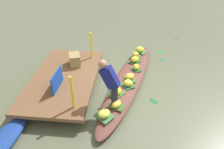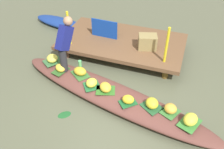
# 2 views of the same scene
# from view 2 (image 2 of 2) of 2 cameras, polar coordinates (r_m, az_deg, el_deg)

# --- Properties ---
(canal_water) EXTENTS (40.00, 40.00, 0.00)m
(canal_water) POSITION_cam_2_polar(r_m,az_deg,el_deg) (5.18, -0.25, -5.86)
(canal_water) COLOR #575C46
(canal_water) RESTS_ON ground
(dock_platform) EXTENTS (3.20, 1.80, 0.36)m
(dock_platform) POSITION_cam_2_polar(r_m,az_deg,el_deg) (6.46, 2.42, 7.65)
(dock_platform) COLOR brown
(dock_platform) RESTS_ON ground
(vendor_boat) EXTENTS (4.75, 1.89, 0.25)m
(vendor_boat) POSITION_cam_2_polar(r_m,az_deg,el_deg) (5.09, -0.25, -4.84)
(vendor_boat) COLOR brown
(vendor_boat) RESTS_ON ground
(moored_boat) EXTENTS (1.96, 0.88, 0.23)m
(moored_boat) POSITION_cam_2_polar(r_m,az_deg,el_deg) (8.01, -11.92, 11.81)
(moored_boat) COLOR navy
(moored_boat) RESTS_ON ground
(leaf_mat_0) EXTENTS (0.34, 0.43, 0.01)m
(leaf_mat_0) POSITION_cam_2_polar(r_m,az_deg,el_deg) (5.63, -11.95, 0.91)
(leaf_mat_0) COLOR #325F28
(leaf_mat_0) RESTS_ON vendor_boat
(banana_bunch_0) EXTENTS (0.33, 0.30, 0.16)m
(banana_bunch_0) POSITION_cam_2_polar(r_m,az_deg,el_deg) (5.58, -12.06, 1.54)
(banana_bunch_0) COLOR yellow
(banana_bunch_0) RESTS_ON vendor_boat
(leaf_mat_1) EXTENTS (0.45, 0.45, 0.01)m
(leaf_mat_1) POSITION_cam_2_polar(r_m,az_deg,el_deg) (5.12, -4.76, -2.65)
(leaf_mat_1) COLOR #246735
(leaf_mat_1) RESTS_ON vendor_boat
(banana_bunch_1) EXTENTS (0.28, 0.30, 0.17)m
(banana_bunch_1) POSITION_cam_2_polar(r_m,az_deg,el_deg) (5.07, -4.81, -1.92)
(banana_bunch_1) COLOR yellow
(banana_bunch_1) RESTS_ON vendor_boat
(leaf_mat_2) EXTENTS (0.40, 0.39, 0.01)m
(leaf_mat_2) POSITION_cam_2_polar(r_m,az_deg,el_deg) (4.76, 3.77, -6.59)
(leaf_mat_2) COLOR #1E602F
(leaf_mat_2) RESTS_ON vendor_boat
(banana_bunch_2) EXTENTS (0.25, 0.20, 0.17)m
(banana_bunch_2) POSITION_cam_2_polar(r_m,az_deg,el_deg) (4.70, 3.81, -5.86)
(banana_bunch_2) COLOR yellow
(banana_bunch_2) RESTS_ON vendor_boat
(leaf_mat_3) EXTENTS (0.44, 0.50, 0.01)m
(leaf_mat_3) POSITION_cam_2_polar(r_m,az_deg,el_deg) (4.62, 17.73, -10.77)
(leaf_mat_3) COLOR #3A8036
(leaf_mat_3) RESTS_ON vendor_boat
(banana_bunch_3) EXTENTS (0.33, 0.36, 0.19)m
(banana_bunch_3) POSITION_cam_2_polar(r_m,az_deg,el_deg) (4.55, 17.96, -9.99)
(banana_bunch_3) COLOR yellow
(banana_bunch_3) RESTS_ON vendor_boat
(leaf_mat_4) EXTENTS (0.51, 0.48, 0.01)m
(leaf_mat_4) POSITION_cam_2_polar(r_m,az_deg,el_deg) (5.45, -7.45, 0.07)
(leaf_mat_4) COLOR #3A6D31
(leaf_mat_4) RESTS_ON vendor_boat
(banana_bunch_4) EXTENTS (0.34, 0.28, 0.17)m
(banana_bunch_4) POSITION_cam_2_polar(r_m,az_deg,el_deg) (5.40, -7.53, 0.77)
(banana_bunch_4) COLOR gold
(banana_bunch_4) RESTS_ON vendor_boat
(leaf_mat_5) EXTENTS (0.41, 0.42, 0.01)m
(leaf_mat_5) POSITION_cam_2_polar(r_m,az_deg,el_deg) (4.71, 13.43, -8.50)
(leaf_mat_5) COLOR #3C7A38
(leaf_mat_5) RESTS_ON vendor_boat
(banana_bunch_5) EXTENTS (0.32, 0.32, 0.17)m
(banana_bunch_5) POSITION_cam_2_polar(r_m,az_deg,el_deg) (4.65, 13.58, -7.78)
(banana_bunch_5) COLOR gold
(banana_bunch_5) RESTS_ON vendor_boat
(leaf_mat_6) EXTENTS (0.47, 0.46, 0.01)m
(leaf_mat_6) POSITION_cam_2_polar(r_m,az_deg,el_deg) (4.73, 9.26, -7.44)
(leaf_mat_6) COLOR #265932
(leaf_mat_6) RESTS_ON vendor_boat
(banana_bunch_6) EXTENTS (0.34, 0.35, 0.19)m
(banana_bunch_6) POSITION_cam_2_polar(r_m,az_deg,el_deg) (4.67, 9.38, -6.65)
(banana_bunch_6) COLOR yellow
(banana_bunch_6) RESTS_ON vendor_boat
(leaf_mat_7) EXTENTS (0.51, 0.52, 0.01)m
(leaf_mat_7) POSITION_cam_2_polar(r_m,az_deg,el_deg) (5.97, -13.74, 3.03)
(leaf_mat_7) COLOR #3C6F40
(leaf_mat_7) RESTS_ON vendor_boat
(banana_bunch_7) EXTENTS (0.38, 0.39, 0.17)m
(banana_bunch_7) POSITION_cam_2_polar(r_m,az_deg,el_deg) (5.92, -13.86, 3.70)
(banana_bunch_7) COLOR #EAE252
(banana_bunch_7) RESTS_ON vendor_boat
(leaf_mat_8) EXTENTS (0.46, 0.39, 0.01)m
(leaf_mat_8) POSITION_cam_2_polar(r_m,az_deg,el_deg) (5.00, -1.53, -3.73)
(leaf_mat_8) COLOR #347127
(leaf_mat_8) RESTS_ON vendor_boat
(banana_bunch_8) EXTENTS (0.35, 0.35, 0.17)m
(banana_bunch_8) POSITION_cam_2_polar(r_m,az_deg,el_deg) (4.95, -1.55, -2.99)
(banana_bunch_8) COLOR gold
(banana_bunch_8) RESTS_ON vendor_boat
(vendor_person) EXTENTS (0.29, 0.52, 1.20)m
(vendor_person) POSITION_cam_2_polar(r_m,az_deg,el_deg) (5.32, -11.07, 7.51)
(vendor_person) COLOR #28282D
(vendor_person) RESTS_ON vendor_boat
(water_bottle) EXTENTS (0.08, 0.08, 0.26)m
(water_bottle) POSITION_cam_2_polar(r_m,az_deg,el_deg) (5.50, -7.49, 2.10)
(water_bottle) COLOR #57AD67
(water_bottle) RESTS_ON vendor_boat
(market_banner) EXTENTS (0.72, 0.06, 0.48)m
(market_banner) POSITION_cam_2_polar(r_m,az_deg,el_deg) (6.46, -1.82, 10.67)
(market_banner) COLOR #123A9D
(market_banner) RESTS_ON dock_platform
(railing_post_west) EXTENTS (0.06, 0.06, 0.87)m
(railing_post_west) POSITION_cam_2_polar(r_m,az_deg,el_deg) (6.16, -10.09, 10.66)
(railing_post_west) COLOR yellow
(railing_post_west) RESTS_ON dock_platform
(railing_post_east) EXTENTS (0.06, 0.06, 0.87)m
(railing_post_east) POSITION_cam_2_polar(r_m,az_deg,el_deg) (5.51, 12.72, 6.70)
(railing_post_east) COLOR yellow
(railing_post_east) RESTS_ON dock_platform
(produce_crate) EXTENTS (0.51, 0.43, 0.36)m
(produce_crate) POSITION_cam_2_polar(r_m,az_deg,el_deg) (6.07, 8.34, 7.60)
(produce_crate) COLOR olive
(produce_crate) RESTS_ON dock_platform
(drifting_plant_1) EXTENTS (0.31, 0.31, 0.01)m
(drifting_plant_1) POSITION_cam_2_polar(r_m,az_deg,el_deg) (4.96, -11.12, -9.24)
(drifting_plant_1) COLOR #1F5B2A
(drifting_plant_1) RESTS_ON ground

